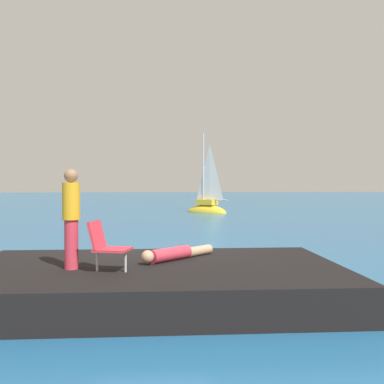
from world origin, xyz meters
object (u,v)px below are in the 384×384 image
(sailboat_near, at_px, (207,208))
(person_standing, at_px, (71,216))
(person_sunbather, at_px, (175,253))
(beach_chair, at_px, (106,244))

(sailboat_near, relative_size, person_standing, 3.55)
(sailboat_near, distance_m, person_standing, 22.34)
(sailboat_near, xyz_separation_m, person_standing, (-4.43, -21.87, 1.13))
(person_sunbather, relative_size, person_standing, 0.83)
(person_standing, bearing_deg, person_sunbather, 87.43)
(person_sunbather, xyz_separation_m, beach_chair, (-1.13, -0.99, 0.33))
(sailboat_near, height_order, person_sunbather, sailboat_near)
(beach_chair, bearing_deg, person_standing, 171.15)
(sailboat_near, relative_size, beach_chair, 7.21)
(sailboat_near, height_order, beach_chair, sailboat_near)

